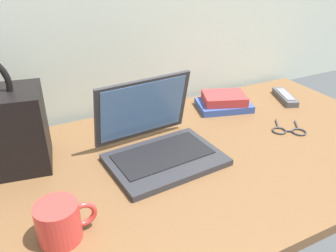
# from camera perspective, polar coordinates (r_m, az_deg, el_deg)

# --- Properties ---
(desk) EXTENTS (1.60, 0.76, 0.03)m
(desk) POSITION_cam_1_polar(r_m,az_deg,el_deg) (0.98, 0.20, -6.97)
(desk) COLOR brown
(desk) RESTS_ON ground
(laptop) EXTENTS (0.33, 0.29, 0.21)m
(laptop) POSITION_cam_1_polar(r_m,az_deg,el_deg) (0.98, -1.80, -2.59)
(laptop) COLOR #2D2D33
(laptop) RESTS_ON desk
(coffee_mug) EXTENTS (0.13, 0.09, 0.09)m
(coffee_mug) POSITION_cam_1_polar(r_m,az_deg,el_deg) (0.76, -17.63, -15.02)
(coffee_mug) COLOR red
(coffee_mug) RESTS_ON desk
(remote_control_near) EXTENTS (0.10, 0.17, 0.02)m
(remote_control_near) POSITION_cam_1_polar(r_m,az_deg,el_deg) (1.44, 18.98, 4.63)
(remote_control_near) COLOR #4C4C51
(remote_control_near) RESTS_ON desk
(eyeglasses) EXTENTS (0.13, 0.14, 0.01)m
(eyeglasses) POSITION_cam_1_polar(r_m,az_deg,el_deg) (1.19, 19.56, -0.73)
(eyeglasses) COLOR #333338
(eyeglasses) RESTS_ON desk
(book_stack) EXTENTS (0.22, 0.18, 0.06)m
(book_stack) POSITION_cam_1_polar(r_m,az_deg,el_deg) (1.30, 9.34, 3.99)
(book_stack) COLOR #334C99
(book_stack) RESTS_ON desk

